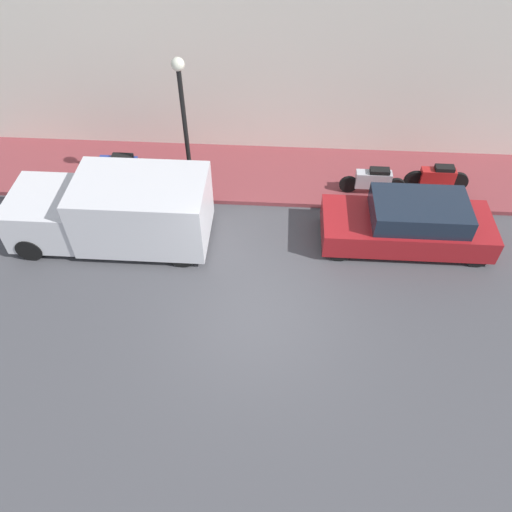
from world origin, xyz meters
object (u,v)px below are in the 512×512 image
(motorcycle_red, at_px, (437,177))
(delivery_van, at_px, (114,211))
(streetlamp, at_px, (183,111))
(parked_car, at_px, (409,224))
(scooter_silver, at_px, (373,180))
(motorcycle_blue, at_px, (120,166))

(motorcycle_red, bearing_deg, delivery_van, 105.25)
(delivery_van, xyz_separation_m, streetlamp, (1.79, -1.71, 1.86))
(delivery_van, height_order, motorcycle_red, delivery_van)
(parked_car, distance_m, delivery_van, 7.65)
(parked_car, relative_size, motorcycle_red, 2.38)
(scooter_silver, xyz_separation_m, streetlamp, (-0.38, 5.20, 2.24))
(parked_car, xyz_separation_m, motorcycle_blue, (2.11, 8.16, -0.08))
(delivery_van, bearing_deg, streetlamp, -43.79)
(streetlamp, bearing_deg, motorcycle_blue, 74.79)
(motorcycle_blue, bearing_deg, scooter_silver, -91.74)
(delivery_van, relative_size, motorcycle_red, 2.77)
(parked_car, height_order, delivery_van, delivery_van)
(scooter_silver, distance_m, streetlamp, 5.67)
(parked_car, height_order, scooter_silver, parked_car)
(delivery_van, bearing_deg, scooter_silver, -72.57)
(delivery_van, bearing_deg, parked_car, -87.85)
(motorcycle_red, height_order, scooter_silver, motorcycle_red)
(delivery_van, relative_size, scooter_silver, 2.70)
(parked_car, height_order, motorcycle_blue, parked_car)
(motorcycle_blue, height_order, scooter_silver, scooter_silver)
(parked_car, bearing_deg, motorcycle_blue, 75.50)
(motorcycle_blue, bearing_deg, streetlamp, -105.21)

